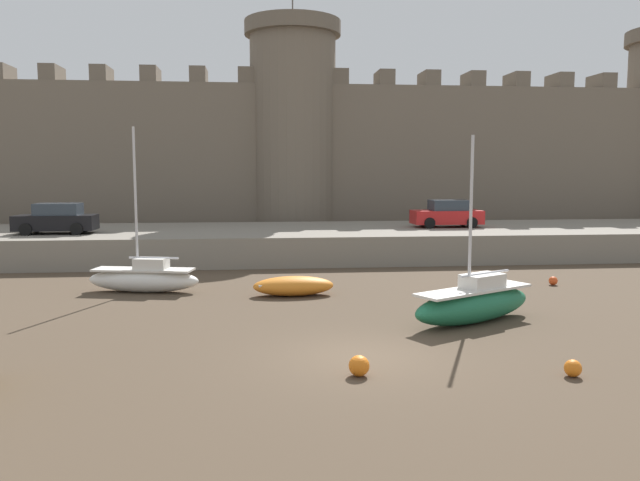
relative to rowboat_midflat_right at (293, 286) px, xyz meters
The scene contains 11 objects.
ground_plane 8.41m from the rowboat_midflat_right, 81.43° to the right, with size 160.00×160.00×0.00m, color #4C3D2D.
quay_road 11.84m from the rowboat_midflat_right, 83.93° to the left, with size 69.29×10.00×1.56m, color gray.
castle 21.98m from the rowboat_midflat_right, 86.60° to the left, with size 64.06×6.78×18.34m.
rowboat_midflat_right is the anchor object (origin of this frame).
sailboat_foreground_right 7.45m from the rowboat_midflat_right, 41.53° to the right, with size 5.03×3.54×6.01m.
sailboat_foreground_centre 6.13m from the rowboat_midflat_right, 167.23° to the left, with size 4.73×2.13×6.64m.
mooring_buoy_near_shore 9.88m from the rowboat_midflat_right, 84.21° to the right, with size 0.50×0.50×0.50m, color orange.
mooring_buoy_off_centre 12.04m from the rowboat_midflat_right, 59.70° to the right, with size 0.41×0.41×0.41m, color orange.
mooring_buoy_near_channel 11.33m from the rowboat_midflat_right, ahead, with size 0.37×0.37×0.37m, color #E04C1E.
car_quay_west 15.58m from the rowboat_midflat_right, 50.28° to the left, with size 4.11×1.91×1.62m.
car_quay_centre_east 15.83m from the rowboat_midflat_right, 139.83° to the left, with size 4.11×1.91×1.62m.
Camera 1 is at (-2.65, -15.84, 4.89)m, focal length 35.00 mm.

